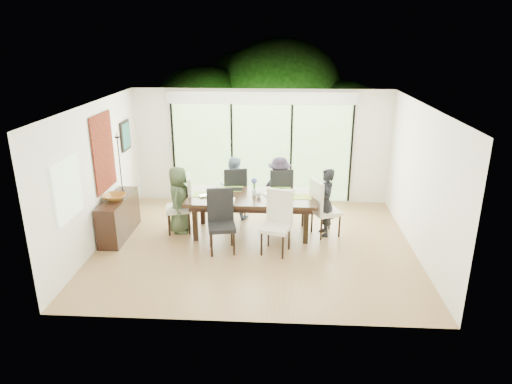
# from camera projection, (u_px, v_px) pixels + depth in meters

# --- Properties ---
(floor) EXTENTS (6.00, 5.00, 0.01)m
(floor) POSITION_uv_depth(u_px,v_px,m) (255.00, 245.00, 8.85)
(floor) COLOR brown
(floor) RESTS_ON ground
(ceiling) EXTENTS (6.00, 5.00, 0.01)m
(ceiling) POSITION_uv_depth(u_px,v_px,m) (255.00, 105.00, 7.96)
(ceiling) COLOR white
(ceiling) RESTS_ON wall_back
(wall_back) EXTENTS (6.00, 0.02, 2.70)m
(wall_back) POSITION_uv_depth(u_px,v_px,m) (262.00, 147.00, 10.77)
(wall_back) COLOR white
(wall_back) RESTS_ON floor
(wall_front) EXTENTS (6.00, 0.02, 2.70)m
(wall_front) POSITION_uv_depth(u_px,v_px,m) (244.00, 236.00, 6.04)
(wall_front) COLOR silver
(wall_front) RESTS_ON floor
(wall_left) EXTENTS (0.02, 5.00, 2.70)m
(wall_left) POSITION_uv_depth(u_px,v_px,m) (96.00, 176.00, 8.57)
(wall_left) COLOR silver
(wall_left) RESTS_ON floor
(wall_right) EXTENTS (0.02, 5.00, 2.70)m
(wall_right) POSITION_uv_depth(u_px,v_px,m) (421.00, 181.00, 8.24)
(wall_right) COLOR beige
(wall_right) RESTS_ON floor
(glass_doors) EXTENTS (4.20, 0.02, 2.30)m
(glass_doors) POSITION_uv_depth(u_px,v_px,m) (261.00, 153.00, 10.78)
(glass_doors) COLOR #598C3F
(glass_doors) RESTS_ON wall_back
(blinds_header) EXTENTS (4.40, 0.06, 0.28)m
(blinds_header) POSITION_uv_depth(u_px,v_px,m) (262.00, 98.00, 10.34)
(blinds_header) COLOR white
(blinds_header) RESTS_ON wall_back
(mullion_a) EXTENTS (0.05, 0.04, 2.30)m
(mullion_a) POSITION_uv_depth(u_px,v_px,m) (174.00, 152.00, 10.89)
(mullion_a) COLOR black
(mullion_a) RESTS_ON wall_back
(mullion_b) EXTENTS (0.05, 0.04, 2.30)m
(mullion_b) POSITION_uv_depth(u_px,v_px,m) (232.00, 153.00, 10.81)
(mullion_b) COLOR black
(mullion_b) RESTS_ON wall_back
(mullion_c) EXTENTS (0.05, 0.04, 2.30)m
(mullion_c) POSITION_uv_depth(u_px,v_px,m) (291.00, 154.00, 10.73)
(mullion_c) COLOR black
(mullion_c) RESTS_ON wall_back
(mullion_d) EXTENTS (0.05, 0.04, 2.30)m
(mullion_d) POSITION_uv_depth(u_px,v_px,m) (351.00, 155.00, 10.66)
(mullion_d) COLOR black
(mullion_d) RESTS_ON wall_back
(side_window) EXTENTS (0.02, 0.90, 1.00)m
(side_window) POSITION_uv_depth(u_px,v_px,m) (68.00, 189.00, 7.39)
(side_window) COLOR #8CAD7F
(side_window) RESTS_ON wall_left
(deck) EXTENTS (6.00, 1.80, 0.10)m
(deck) POSITION_uv_depth(u_px,v_px,m) (263.00, 190.00, 12.07)
(deck) COLOR brown
(deck) RESTS_ON ground
(rail_top) EXTENTS (6.00, 0.08, 0.06)m
(rail_top) POSITION_uv_depth(u_px,v_px,m) (264.00, 160.00, 12.63)
(rail_top) COLOR brown
(rail_top) RESTS_ON deck
(foliage_left) EXTENTS (3.20, 3.20, 3.20)m
(foliage_left) POSITION_uv_depth(u_px,v_px,m) (205.00, 121.00, 13.37)
(foliage_left) COLOR #14380F
(foliage_left) RESTS_ON ground
(foliage_mid) EXTENTS (4.00, 4.00, 4.00)m
(foliage_mid) POSITION_uv_depth(u_px,v_px,m) (280.00, 106.00, 13.70)
(foliage_mid) COLOR #14380F
(foliage_mid) RESTS_ON ground
(foliage_right) EXTENTS (2.80, 2.80, 2.80)m
(foliage_right) POSITION_uv_depth(u_px,v_px,m) (342.00, 130.00, 13.03)
(foliage_right) COLOR #14380F
(foliage_right) RESTS_ON ground
(foliage_far) EXTENTS (3.60, 3.60, 3.60)m
(foliage_far) POSITION_uv_depth(u_px,v_px,m) (249.00, 108.00, 14.47)
(foliage_far) COLOR #14380F
(foliage_far) RESTS_ON ground
(table_top) EXTENTS (2.58, 1.18, 0.06)m
(table_top) POSITION_uv_depth(u_px,v_px,m) (252.00, 197.00, 9.14)
(table_top) COLOR black
(table_top) RESTS_ON floor
(table_apron) EXTENTS (2.36, 0.97, 0.11)m
(table_apron) POSITION_uv_depth(u_px,v_px,m) (252.00, 202.00, 9.17)
(table_apron) COLOR black
(table_apron) RESTS_ON floor
(table_leg_fl) EXTENTS (0.10, 0.10, 0.74)m
(table_leg_fl) POSITION_uv_depth(u_px,v_px,m) (195.00, 223.00, 8.93)
(table_leg_fl) COLOR black
(table_leg_fl) RESTS_ON floor
(table_leg_fr) EXTENTS (0.10, 0.10, 0.74)m
(table_leg_fr) POSITION_uv_depth(u_px,v_px,m) (306.00, 225.00, 8.81)
(table_leg_fr) COLOR black
(table_leg_fr) RESTS_ON floor
(table_leg_bl) EXTENTS (0.10, 0.10, 0.74)m
(table_leg_bl) POSITION_uv_depth(u_px,v_px,m) (203.00, 207.00, 9.74)
(table_leg_bl) COLOR black
(table_leg_bl) RESTS_ON floor
(table_leg_br) EXTENTS (0.10, 0.10, 0.74)m
(table_leg_br) POSITION_uv_depth(u_px,v_px,m) (304.00, 209.00, 9.62)
(table_leg_br) COLOR black
(table_leg_br) RESTS_ON floor
(chair_left_end) EXTENTS (0.59, 0.59, 1.18)m
(chair_left_end) POSITION_uv_depth(u_px,v_px,m) (178.00, 204.00, 9.28)
(chair_left_end) COLOR beige
(chair_left_end) RESTS_ON floor
(chair_right_end) EXTENTS (0.65, 0.65, 1.18)m
(chair_right_end) POSITION_uv_depth(u_px,v_px,m) (326.00, 207.00, 9.12)
(chair_right_end) COLOR silver
(chair_right_end) RESTS_ON floor
(chair_far_left) EXTENTS (0.61, 0.61, 1.18)m
(chair_far_left) POSITION_uv_depth(u_px,v_px,m) (234.00, 191.00, 10.03)
(chair_far_left) COLOR black
(chair_far_left) RESTS_ON floor
(chair_far_right) EXTENTS (0.58, 0.58, 1.18)m
(chair_far_right) POSITION_uv_depth(u_px,v_px,m) (279.00, 192.00, 9.97)
(chair_far_right) COLOR black
(chair_far_right) RESTS_ON floor
(chair_near_left) EXTENTS (0.59, 0.59, 1.18)m
(chair_near_left) POSITION_uv_depth(u_px,v_px,m) (222.00, 222.00, 8.41)
(chair_near_left) COLOR black
(chair_near_left) RESTS_ON floor
(chair_near_right) EXTENTS (0.61, 0.61, 1.18)m
(chair_near_right) POSITION_uv_depth(u_px,v_px,m) (276.00, 223.00, 8.35)
(chair_near_right) COLOR white
(chair_near_right) RESTS_ON floor
(person_left_end) EXTENTS (0.44, 0.67, 1.39)m
(person_left_end) POSITION_uv_depth(u_px,v_px,m) (179.00, 200.00, 9.25)
(person_left_end) COLOR #3E4F35
(person_left_end) RESTS_ON floor
(person_right_end) EXTENTS (0.49, 0.70, 1.39)m
(person_right_end) POSITION_uv_depth(u_px,v_px,m) (326.00, 202.00, 9.09)
(person_right_end) COLOR black
(person_right_end) RESTS_ON floor
(person_far_left) EXTENTS (0.72, 0.53, 1.39)m
(person_far_left) POSITION_uv_depth(u_px,v_px,m) (234.00, 187.00, 9.97)
(person_far_left) COLOR #7D96B5
(person_far_left) RESTS_ON floor
(person_far_right) EXTENTS (0.69, 0.49, 1.39)m
(person_far_right) POSITION_uv_depth(u_px,v_px,m) (279.00, 188.00, 9.92)
(person_far_right) COLOR #292031
(person_far_right) RESTS_ON floor
(placemat_left) EXTENTS (0.47, 0.34, 0.01)m
(placemat_left) POSITION_uv_depth(u_px,v_px,m) (205.00, 195.00, 9.18)
(placemat_left) COLOR #72A83C
(placemat_left) RESTS_ON table_top
(placemat_right) EXTENTS (0.47, 0.34, 0.01)m
(placemat_right) POSITION_uv_depth(u_px,v_px,m) (299.00, 197.00, 9.08)
(placemat_right) COLOR #94A73B
(placemat_right) RESTS_ON table_top
(placemat_far_l) EXTENTS (0.47, 0.34, 0.01)m
(placemat_far_l) POSITION_uv_depth(u_px,v_px,m) (231.00, 189.00, 9.53)
(placemat_far_l) COLOR #85C044
(placemat_far_l) RESTS_ON table_top
(placemat_far_r) EXTENTS (0.47, 0.34, 0.01)m
(placemat_far_r) POSITION_uv_depth(u_px,v_px,m) (279.00, 190.00, 9.48)
(placemat_far_r) COLOR #83C446
(placemat_far_r) RESTS_ON table_top
(placemat_paper) EXTENTS (0.47, 0.34, 0.01)m
(placemat_paper) POSITION_uv_depth(u_px,v_px,m) (222.00, 200.00, 8.88)
(placemat_paper) COLOR white
(placemat_paper) RESTS_ON table_top
(tablet_far_l) EXTENTS (0.28, 0.19, 0.01)m
(tablet_far_l) POSITION_uv_depth(u_px,v_px,m) (236.00, 189.00, 9.47)
(tablet_far_l) COLOR black
(tablet_far_l) RESTS_ON table_top
(tablet_far_r) EXTENTS (0.26, 0.18, 0.01)m
(tablet_far_r) POSITION_uv_depth(u_px,v_px,m) (277.00, 190.00, 9.43)
(tablet_far_r) COLOR black
(tablet_far_r) RESTS_ON table_top
(papers) EXTENTS (0.32, 0.24, 0.00)m
(papers) POSITION_uv_depth(u_px,v_px,m) (287.00, 197.00, 9.04)
(papers) COLOR white
(papers) RESTS_ON table_top
(platter_base) EXTENTS (0.28, 0.28, 0.03)m
(platter_base) POSITION_uv_depth(u_px,v_px,m) (222.00, 199.00, 8.87)
(platter_base) COLOR white
(platter_base) RESTS_ON table_top
(platter_snacks) EXTENTS (0.21, 0.21, 0.02)m
(platter_snacks) POSITION_uv_depth(u_px,v_px,m) (222.00, 198.00, 8.86)
(platter_snacks) COLOR orange
(platter_snacks) RESTS_ON table_top
(vase) EXTENTS (0.09, 0.09, 0.13)m
(vase) POSITION_uv_depth(u_px,v_px,m) (254.00, 192.00, 9.15)
(vase) COLOR silver
(vase) RESTS_ON table_top
(hyacinth_stems) EXTENTS (0.04, 0.04, 0.17)m
(hyacinth_stems) POSITION_uv_depth(u_px,v_px,m) (254.00, 186.00, 9.11)
(hyacinth_stems) COLOR #337226
(hyacinth_stems) RESTS_ON table_top
(hyacinth_blooms) EXTENTS (0.12, 0.12, 0.12)m
(hyacinth_blooms) POSITION_uv_depth(u_px,v_px,m) (254.00, 181.00, 9.07)
(hyacinth_blooms) COLOR #4A5EB9
(hyacinth_blooms) RESTS_ON table_top
(laptop) EXTENTS (0.42, 0.37, 0.03)m
(laptop) POSITION_uv_depth(u_px,v_px,m) (209.00, 196.00, 9.08)
(laptop) COLOR silver
(laptop) RESTS_ON table_top
(cup_a) EXTENTS (0.19, 0.19, 0.10)m
(cup_a) POSITION_uv_depth(u_px,v_px,m) (218.00, 190.00, 9.29)
(cup_a) COLOR white
(cup_a) RESTS_ON table_top
(cup_b) EXTENTS (0.12, 0.12, 0.10)m
(cup_b) POSITION_uv_depth(u_px,v_px,m) (259.00, 195.00, 9.01)
(cup_b) COLOR white
(cup_b) RESTS_ON table_top
(cup_c) EXTENTS (0.14, 0.14, 0.10)m
(cup_c) POSITION_uv_depth(u_px,v_px,m) (292.00, 192.00, 9.16)
(cup_c) COLOR white
(cup_c) RESTS_ON table_top
(book) EXTENTS (0.25, 0.29, 0.02)m
(book) POSITION_uv_depth(u_px,v_px,m) (264.00, 195.00, 9.16)
(book) COLOR white
(book) RESTS_ON table_top
(sideboard) EXTENTS (0.40, 1.44, 0.81)m
(sideboard) POSITION_uv_depth(u_px,v_px,m) (119.00, 217.00, 9.13)
(sideboard) COLOR black
(sideboard) RESTS_ON floor
(bowl) EXTENTS (0.43, 0.43, 0.10)m
(bowl) POSITION_uv_depth(u_px,v_px,m) (115.00, 197.00, 8.89)
(bowl) COLOR #945E20
(bowl) RESTS_ON sideboard
(candlestick_base) EXTENTS (0.09, 0.09, 0.04)m
(candlestick_base) POSITION_uv_depth(u_px,v_px,m) (123.00, 191.00, 9.32)
(candlestick_base) COLOR black
(candlestick_base) RESTS_ON sideboard
(candlestick_shaft) EXTENTS (0.02, 0.02, 1.12)m
(candlestick_shaft) POSITION_uv_depth(u_px,v_px,m) (120.00, 165.00, 9.14)
(candlestick_shaft) COLOR black
(candlestick_shaft) RESTS_ON sideboard
(candlestick_pan) EXTENTS (0.09, 0.09, 0.03)m
(candlestick_pan) POSITION_uv_depth(u_px,v_px,m) (117.00, 137.00, 8.95)
(candlestick_pan) COLOR black
(candlestick_pan) RESTS_ON sideboard
(candle) EXTENTS (0.03, 0.03, 0.09)m
(candle) POSITION_uv_depth(u_px,v_px,m) (117.00, 134.00, 8.93)
(candle) COLOR silver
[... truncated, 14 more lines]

